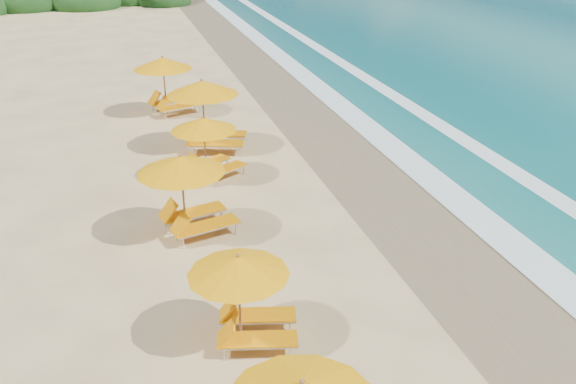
% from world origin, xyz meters
% --- Properties ---
extents(ground, '(160.00, 160.00, 0.00)m').
position_xyz_m(ground, '(0.00, 0.00, 0.00)').
color(ground, '#DBC081').
rests_on(ground, ground).
extents(wet_sand, '(4.00, 160.00, 0.01)m').
position_xyz_m(wet_sand, '(4.00, 0.00, 0.01)').
color(wet_sand, olive).
rests_on(wet_sand, ground).
extents(surf_foam, '(4.00, 160.00, 0.01)m').
position_xyz_m(surf_foam, '(6.70, 0.00, 0.03)').
color(surf_foam, white).
rests_on(surf_foam, ground).
extents(station_2, '(2.55, 2.46, 2.07)m').
position_xyz_m(station_2, '(-2.05, -4.23, 1.16)').
color(station_2, olive).
rests_on(station_2, ground).
extents(station_3, '(2.93, 2.83, 2.37)m').
position_xyz_m(station_3, '(-2.55, 0.65, 1.33)').
color(station_3, olive).
rests_on(station_3, ground).
extents(station_4, '(2.91, 2.91, 2.16)m').
position_xyz_m(station_4, '(-1.44, 4.27, 1.21)').
color(station_4, olive).
rests_on(station_4, ground).
extents(station_5, '(3.35, 3.27, 2.64)m').
position_xyz_m(station_5, '(-1.00, 6.88, 1.48)').
color(station_5, olive).
rests_on(station_5, ground).
extents(station_6, '(3.19, 3.12, 2.52)m').
position_xyz_m(station_6, '(-1.96, 11.64, 1.41)').
color(station_6, olive).
rests_on(station_6, ground).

